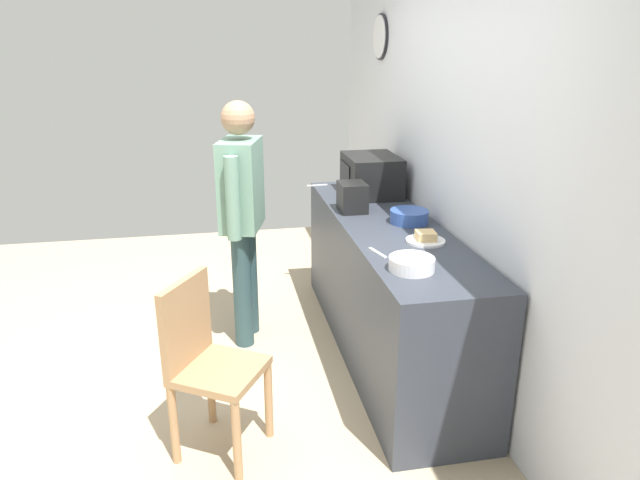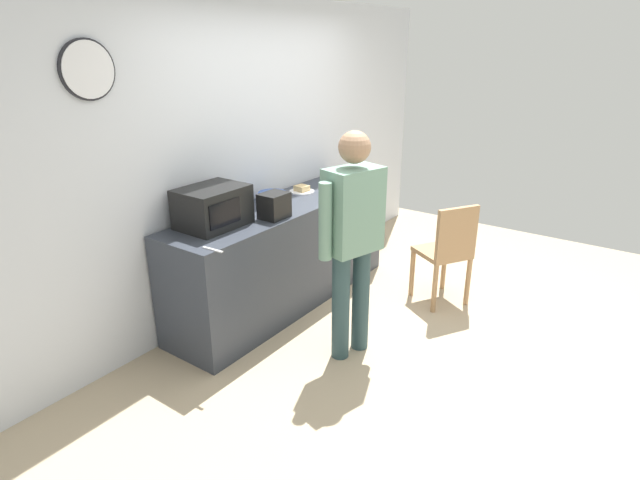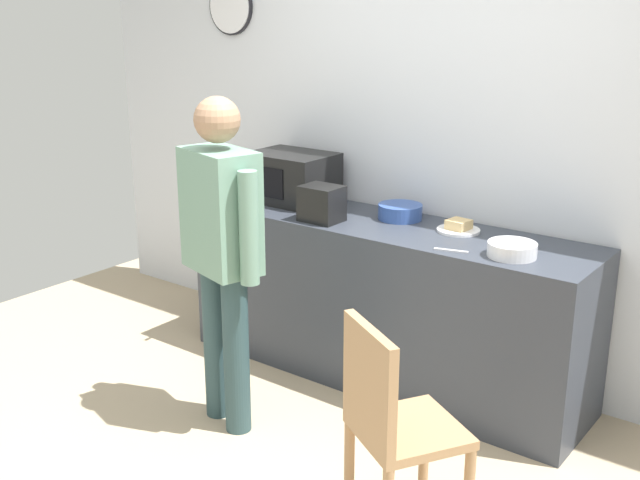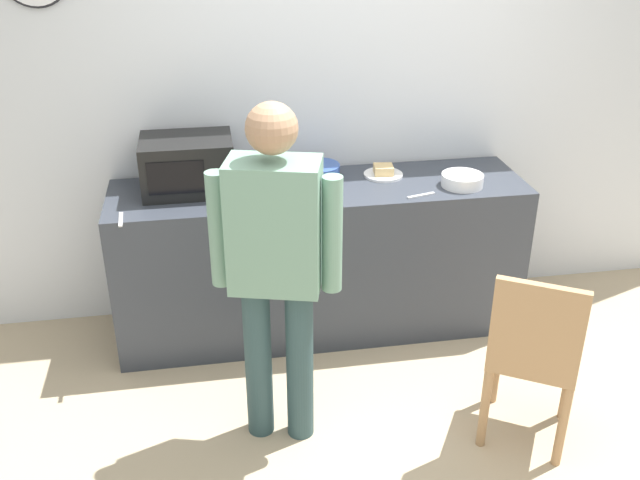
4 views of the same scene
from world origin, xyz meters
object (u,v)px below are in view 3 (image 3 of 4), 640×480
sandwich_plate (458,228)px  cereal_bowl (400,212)px  toaster (322,204)px  spoon_utensil (451,251)px  person_standing (222,241)px  microwave (292,177)px  salad_bowl (512,250)px  fork_utensil (210,203)px  wooden_chair (392,422)px

sandwich_plate → cereal_bowl: (-0.38, 0.03, 0.02)m
sandwich_plate → toaster: size_ratio=1.05×
spoon_utensil → person_standing: 1.12m
microwave → toaster: bearing=-30.7°
cereal_bowl → toaster: (-0.33, -0.30, 0.06)m
salad_bowl → toaster: toaster is taller
toaster → person_standing: person_standing is taller
cereal_bowl → spoon_utensil: cereal_bowl is taller
fork_utensil → spoon_utensil: bearing=1.7°
sandwich_plate → wooden_chair: bearing=-72.5°
wooden_chair → toaster: bearing=137.5°
person_standing → wooden_chair: person_standing is taller
person_standing → wooden_chair: size_ratio=1.79×
fork_utensil → spoon_utensil: 1.61m
spoon_utensil → cereal_bowl: bearing=145.0°
cereal_bowl → fork_utensil: 1.17m
salad_bowl → cereal_bowl: bearing=162.0°
microwave → person_standing: person_standing is taller
toaster → wooden_chair: (1.12, -1.02, -0.50)m
cereal_bowl → person_standing: size_ratio=0.15×
salad_bowl → fork_utensil: size_ratio=1.39×
salad_bowl → wooden_chair: size_ratio=0.25×
cereal_bowl → spoon_utensil: 0.63m
sandwich_plate → salad_bowl: (0.40, -0.23, 0.01)m
toaster → person_standing: size_ratio=0.13×
sandwich_plate → salad_bowl: 0.46m
sandwich_plate → spoon_utensil: bearing=-68.3°
fork_utensil → spoon_utensil: same height
salad_bowl → person_standing: person_standing is taller
sandwich_plate → toaster: (-0.71, -0.27, 0.08)m
microwave → fork_utensil: microwave is taller
wooden_chair → fork_utensil: bearing=154.1°
toaster → spoon_utensil: 0.85m
toaster → fork_utensil: bearing=-172.0°
cereal_bowl → wooden_chair: (0.79, -1.32, -0.44)m
microwave → wooden_chair: bearing=-39.6°
microwave → salad_bowl: 1.55m
microwave → wooden_chair: (1.53, -1.27, -0.55)m
wooden_chair → cereal_bowl: bearing=120.8°
sandwich_plate → cereal_bowl: 0.38m
salad_bowl → fork_utensil: bearing=-175.4°
sandwich_plate → toaster: toaster is taller
microwave → salad_bowl: bearing=-7.6°
microwave → cereal_bowl: 0.75m
toaster → fork_utensil: size_ratio=1.29×
cereal_bowl → spoon_utensil: (0.51, -0.36, -0.04)m
toaster → spoon_utensil: size_ratio=1.29×
cereal_bowl → wooden_chair: size_ratio=0.26×
microwave → spoon_utensil: 1.30m
toaster → wooden_chair: size_ratio=0.23×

